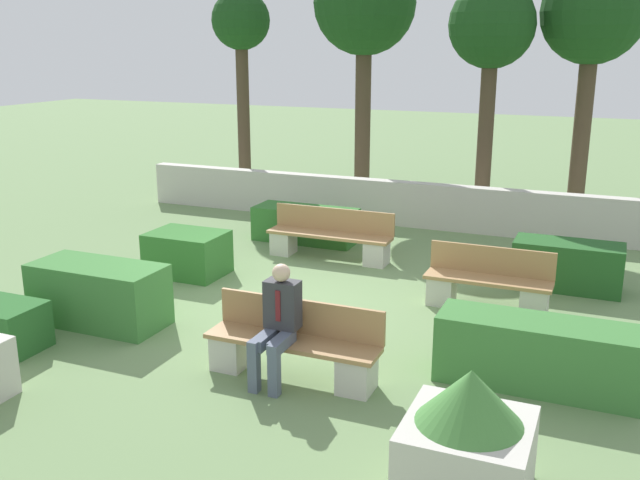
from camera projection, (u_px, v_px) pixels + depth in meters
ground_plane at (287, 308)px, 10.09m from camera, size 60.00×60.00×0.00m
perimeter_wall at (396, 203)px, 14.61m from camera, size 11.51×0.30×0.91m
bench_front at (293, 349)px, 7.92m from camera, size 2.00×0.49×0.85m
bench_left_side at (488, 286)px, 9.99m from camera, size 1.75×0.48×0.85m
bench_right_side at (330, 239)px, 12.32m from camera, size 2.20×0.49×0.85m
person_seated_man at (278, 319)px, 7.73m from camera, size 0.38×0.64×1.32m
hedge_block_near_left at (99, 294)px, 9.44m from camera, size 1.79×0.81×0.82m
hedge_block_mid_left at (306, 224)px, 13.41m from camera, size 1.94×0.75×0.64m
hedge_block_mid_right at (567, 266)px, 10.80m from camera, size 1.59×0.69×0.73m
hedge_block_far_left at (537, 354)px, 7.70m from camera, size 2.13×0.67×0.75m
hedge_block_far_right at (188, 253)px, 11.48m from camera, size 1.20×0.88×0.69m
planter_corner_right at (468, 439)px, 5.75m from camera, size 1.01×1.01×1.14m
tree_leftmost at (241, 32)px, 16.46m from camera, size 1.35×1.35×4.80m
tree_center_left at (364, 8)px, 15.80m from camera, size 2.29×2.29×5.62m
tree_center_right at (492, 32)px, 14.08m from camera, size 1.72×1.72×4.83m
tree_rightmost at (593, 18)px, 14.00m from camera, size 2.05×2.05×5.24m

